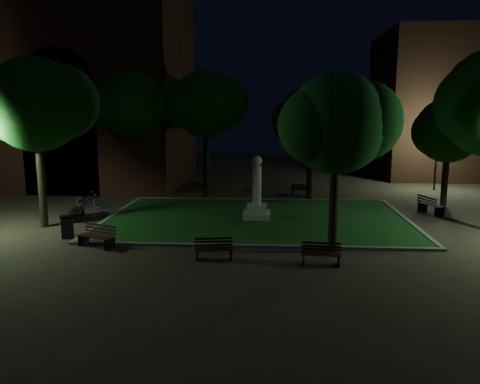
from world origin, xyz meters
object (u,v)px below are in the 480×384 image
(monument, at_px, (257,201))
(bench_west_near, at_px, (97,237))
(bench_left_side, at_px, (78,210))
(bench_far_side, at_px, (302,190))
(bench_near_right, at_px, (321,254))
(bench_near_left, at_px, (214,249))
(bicycle, at_px, (89,199))
(bench_right_side, at_px, (430,205))
(trash_bin, at_px, (67,226))

(monument, relative_size, bench_west_near, 1.85)
(bench_left_side, bearing_deg, bench_far_side, 103.46)
(bench_near_right, relative_size, bench_west_near, 0.84)
(bench_near_left, height_order, bench_left_side, bench_left_side)
(monument, distance_m, bench_far_side, 7.74)
(bench_far_side, xyz_separation_m, bicycle, (-12.56, -4.89, 0.16))
(bench_near_right, relative_size, bench_left_side, 0.76)
(bench_near_left, bearing_deg, bench_near_right, -13.40)
(bench_near_right, xyz_separation_m, bicycle, (-12.33, 9.33, 0.15))
(bench_right_side, distance_m, bicycle, 19.17)
(bench_right_side, height_order, bicycle, bicycle)
(bench_near_right, height_order, bench_left_side, bench_left_side)
(bench_near_right, distance_m, trash_bin, 11.16)
(bench_near_left, bearing_deg, bench_west_near, 156.83)
(bench_near_left, relative_size, bench_right_side, 0.82)
(bench_near_left, xyz_separation_m, bench_right_side, (10.81, 8.76, 0.07))
(bicycle, bearing_deg, monument, -82.99)
(trash_bin, bearing_deg, bench_near_left, -20.86)
(bench_near_left, bearing_deg, monument, 69.64)
(bench_near_left, bearing_deg, bench_left_side, 133.62)
(bicycle, bearing_deg, bench_west_near, -135.89)
(bicycle, bearing_deg, bench_right_side, -70.37)
(bicycle, bearing_deg, bench_left_side, -148.06)
(trash_bin, bearing_deg, bench_near_right, -15.26)
(bench_near_left, distance_m, bench_near_right, 3.98)
(bench_far_side, height_order, trash_bin, trash_bin)
(monument, relative_size, bench_right_side, 1.76)
(bench_right_side, bearing_deg, monument, 86.22)
(bench_west_near, bearing_deg, trash_bin, 168.05)
(bench_left_side, distance_m, bench_far_side, 14.28)
(bench_near_right, distance_m, bench_far_side, 14.22)
(monument, bearing_deg, bicycle, 166.70)
(bench_near_right, height_order, bicycle, bicycle)
(monument, distance_m, bench_left_side, 9.21)
(monument, height_order, bench_right_side, monument)
(bench_west_near, bearing_deg, monument, 63.13)
(bench_west_near, bearing_deg, bench_near_left, 8.37)
(bench_near_right, xyz_separation_m, bench_west_near, (-8.95, 1.66, 0.06))
(bench_west_near, relative_size, bench_left_side, 0.90)
(bench_left_side, bearing_deg, bench_west_near, 10.67)
(monument, height_order, bench_left_side, monument)
(bench_far_side, relative_size, bicycle, 0.74)
(trash_bin, xyz_separation_m, bicycle, (-1.56, 6.39, 0.02))
(bench_near_right, height_order, bench_west_near, bench_west_near)
(bench_right_side, bearing_deg, bench_west_near, 98.97)
(trash_bin, distance_m, bicycle, 6.58)
(bench_west_near, height_order, bicycle, bicycle)
(bench_near_right, relative_size, bench_right_side, 0.81)
(bench_west_near, height_order, trash_bin, trash_bin)
(bench_near_left, distance_m, trash_bin, 7.28)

